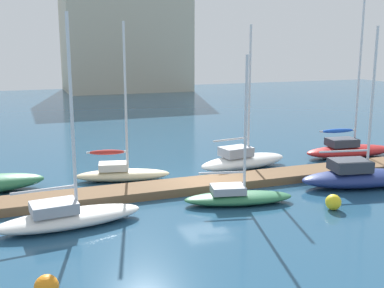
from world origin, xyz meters
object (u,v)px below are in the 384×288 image
sailboat_5 (359,176)px  mooring_buoy_orange (47,287)px  sailboat_3 (237,195)px  mooring_buoy_yellow (333,202)px  sailboat_4 (243,160)px  sailboat_6 (349,148)px  harbor_building_distant (125,32)px  sailboat_1 (68,215)px  sailboat_2 (121,171)px

sailboat_5 → mooring_buoy_orange: (-16.55, -6.11, -0.22)m
sailboat_3 → mooring_buoy_yellow: bearing=-19.2°
sailboat_4 → sailboat_6: 8.08m
sailboat_3 → harbor_building_distant: harbor_building_distant is taller
mooring_buoy_orange → harbor_building_distant: (16.83, 62.79, 8.80)m
sailboat_3 → sailboat_6: bearing=40.6°
sailboat_1 → sailboat_4: (11.11, 5.99, 0.07)m
sailboat_1 → mooring_buoy_yellow: bearing=-16.4°
harbor_building_distant → sailboat_1: bearing=-105.2°
sailboat_1 → sailboat_2: 7.00m
sailboat_2 → sailboat_5: (11.71, -5.59, 0.06)m
mooring_buoy_yellow → sailboat_5: bearing=35.8°
sailboat_3 → harbor_building_distant: 58.12m
sailboat_4 → mooring_buoy_yellow: bearing=-94.8°
sailboat_6 → sailboat_2: bearing=-173.3°
sailboat_1 → mooring_buoy_yellow: 11.91m
sailboat_3 → sailboat_4: (3.19, 5.83, 0.15)m
sailboat_1 → harbor_building_distant: bearing=68.8°
sailboat_3 → mooring_buoy_orange: sailboat_3 is taller
sailboat_3 → harbor_building_distant: bearing=94.5°
sailboat_2 → sailboat_6: 15.61m
sailboat_2 → sailboat_4: sailboat_2 is taller
sailboat_1 → sailboat_4: bearing=22.3°
sailboat_1 → mooring_buoy_yellow: (11.72, -2.16, -0.13)m
sailboat_2 → sailboat_3: size_ratio=1.23×
sailboat_4 → sailboat_6: size_ratio=0.83×
sailboat_1 → sailboat_3: bearing=-4.9°
sailboat_2 → sailboat_6: bearing=13.6°
harbor_building_distant → sailboat_6: bearing=-85.9°
sailboat_2 → sailboat_4: size_ratio=1.01×
sailboat_6 → mooring_buoy_yellow: (-7.47, -8.42, -0.22)m
sailboat_2 → sailboat_4: bearing=12.4°
sailboat_1 → sailboat_5: (15.28, 0.42, 0.09)m
sailboat_3 → sailboat_5: bearing=14.2°
mooring_buoy_yellow → harbor_building_distant: harbor_building_distant is taller
mooring_buoy_orange → harbor_building_distant: bearing=75.0°
sailboat_1 → mooring_buoy_yellow: sailboat_1 is taller
sailboat_1 → sailboat_4: 12.62m
sailboat_2 → sailboat_4: 7.54m
sailboat_1 → sailboat_5: size_ratio=1.04×
sailboat_4 → harbor_building_distant: harbor_building_distant is taller
sailboat_4 → sailboat_3: bearing=-127.7°
sailboat_6 → mooring_buoy_orange: bearing=-143.9°
sailboat_2 → sailboat_5: bearing=-12.9°
sailboat_6 → sailboat_3: bearing=-145.7°
sailboat_4 → sailboat_5: 6.95m
sailboat_4 → mooring_buoy_orange: bearing=-145.8°
sailboat_4 → sailboat_6: bearing=-7.1°
sailboat_3 → sailboat_4: bearing=73.5°
harbor_building_distant → sailboat_2: bearing=-103.2°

